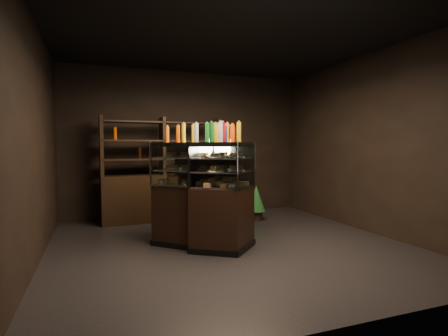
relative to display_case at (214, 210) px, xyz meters
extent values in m
plane|color=black|center=(0.19, -0.14, -0.50)|extent=(5.00, 5.00, 0.00)
cube|color=black|center=(0.19, 2.36, 1.00)|extent=(5.00, 0.02, 3.00)
cube|color=black|center=(0.19, -2.64, 1.00)|extent=(5.00, 0.02, 3.00)
cube|color=black|center=(2.69, -0.14, 1.00)|extent=(0.02, 5.00, 3.00)
cube|color=black|center=(-2.31, -0.14, 1.00)|extent=(0.02, 5.00, 3.00)
cube|color=black|center=(0.19, -0.14, 2.50)|extent=(5.00, 5.00, 0.02)
cube|color=black|center=(0.17, 0.02, -0.06)|extent=(1.30, 1.49, 0.88)
cube|color=black|center=(0.17, 0.02, -0.46)|extent=(1.34, 1.54, 0.08)
cube|color=black|center=(0.17, 0.02, 0.97)|extent=(1.30, 1.49, 0.06)
cube|color=silver|center=(0.17, 0.02, 0.39)|extent=(1.23, 1.42, 0.02)
cube|color=silver|center=(0.17, 0.02, 0.59)|extent=(1.23, 1.42, 0.02)
cube|color=silver|center=(0.17, 0.02, 0.78)|extent=(1.23, 1.42, 0.02)
cube|color=white|center=(0.46, -0.17, 0.69)|extent=(0.75, 1.13, 0.62)
cylinder|color=silver|center=(0.82, 0.40, 0.69)|extent=(0.03, 0.03, 0.64)
cylinder|color=silver|center=(0.08, -0.73, 0.69)|extent=(0.03, 0.03, 0.64)
cube|color=black|center=(-0.17, -0.02, -0.06)|extent=(1.43, 1.42, 0.88)
cube|color=black|center=(-0.17, -0.02, -0.46)|extent=(1.47, 1.46, 0.08)
cube|color=black|center=(-0.17, -0.02, 0.97)|extent=(1.43, 1.42, 0.06)
cube|color=silver|center=(-0.17, -0.02, 0.39)|extent=(1.36, 1.34, 0.02)
cube|color=silver|center=(-0.17, -0.02, 0.59)|extent=(1.36, 1.34, 0.02)
cube|color=silver|center=(-0.17, -0.02, 0.78)|extent=(1.36, 1.34, 0.02)
cube|color=white|center=(-0.41, -0.26, 0.69)|extent=(0.97, 0.94, 0.62)
cylinder|color=silver|center=(0.08, -0.73, 0.69)|extent=(0.03, 0.03, 0.64)
cylinder|color=silver|center=(-0.88, 0.21, 0.69)|extent=(0.03, 0.03, 0.64)
cube|color=gold|center=(-0.11, -0.47, 0.42)|extent=(0.17, 0.20, 0.06)
cube|color=gold|center=(-0.01, -0.31, 0.42)|extent=(0.17, 0.20, 0.06)
cube|color=gold|center=(0.09, -0.16, 0.42)|extent=(0.17, 0.20, 0.06)
cube|color=gold|center=(0.20, 0.00, 0.42)|extent=(0.17, 0.20, 0.06)
cube|color=gold|center=(0.30, 0.16, 0.42)|extent=(0.17, 0.20, 0.06)
cube|color=gold|center=(0.40, 0.32, 0.42)|extent=(0.17, 0.20, 0.06)
cube|color=gold|center=(0.51, 0.47, 0.42)|extent=(0.17, 0.20, 0.06)
cylinder|color=white|center=(-0.11, -0.41, 0.61)|extent=(0.24, 0.24, 0.02)
cube|color=gold|center=(-0.11, -0.41, 0.64)|extent=(0.16, 0.19, 0.05)
cylinder|color=white|center=(0.03, -0.19, 0.61)|extent=(0.24, 0.24, 0.02)
cube|color=gold|center=(0.03, -0.19, 0.64)|extent=(0.16, 0.19, 0.05)
cylinder|color=white|center=(0.17, 0.02, 0.61)|extent=(0.24, 0.24, 0.02)
cube|color=gold|center=(0.17, 0.02, 0.64)|extent=(0.16, 0.19, 0.05)
cylinder|color=white|center=(0.31, 0.23, 0.61)|extent=(0.24, 0.24, 0.02)
cube|color=gold|center=(0.31, 0.23, 0.64)|extent=(0.16, 0.19, 0.05)
cylinder|color=white|center=(0.45, 0.45, 0.61)|extent=(0.24, 0.24, 0.02)
cube|color=gold|center=(0.45, 0.45, 0.64)|extent=(0.16, 0.19, 0.05)
cylinder|color=white|center=(-0.11, -0.41, 0.80)|extent=(0.24, 0.24, 0.02)
cube|color=gold|center=(-0.11, -0.41, 0.83)|extent=(0.16, 0.19, 0.05)
cylinder|color=white|center=(0.03, -0.19, 0.80)|extent=(0.24, 0.24, 0.02)
cube|color=gold|center=(0.03, -0.19, 0.83)|extent=(0.16, 0.19, 0.05)
cylinder|color=white|center=(0.17, 0.02, 0.80)|extent=(0.24, 0.24, 0.02)
cube|color=gold|center=(0.17, 0.02, 0.83)|extent=(0.16, 0.19, 0.05)
cylinder|color=white|center=(0.31, 0.23, 0.80)|extent=(0.24, 0.24, 0.02)
cube|color=gold|center=(0.31, 0.23, 0.83)|extent=(0.16, 0.19, 0.05)
cylinder|color=white|center=(0.45, 0.45, 0.80)|extent=(0.24, 0.24, 0.02)
cube|color=gold|center=(0.45, 0.45, 0.83)|extent=(0.16, 0.19, 0.05)
cube|color=gold|center=(-0.60, 0.35, 0.42)|extent=(0.19, 0.19, 0.06)
cube|color=gold|center=(-0.46, 0.22, 0.42)|extent=(0.19, 0.19, 0.06)
cube|color=gold|center=(-0.33, 0.09, 0.42)|extent=(0.19, 0.19, 0.06)
cube|color=gold|center=(-0.19, -0.04, 0.42)|extent=(0.19, 0.19, 0.06)
cube|color=gold|center=(-0.06, -0.17, 0.42)|extent=(0.19, 0.19, 0.06)
cube|color=gold|center=(0.08, -0.30, 0.42)|extent=(0.19, 0.19, 0.06)
cube|color=gold|center=(0.21, -0.43, 0.42)|extent=(0.19, 0.19, 0.06)
cylinder|color=white|center=(-0.53, 0.34, 0.61)|extent=(0.24, 0.24, 0.02)
cube|color=gold|center=(-0.53, 0.34, 0.64)|extent=(0.18, 0.18, 0.05)
cylinder|color=white|center=(-0.35, 0.16, 0.61)|extent=(0.24, 0.24, 0.02)
cube|color=gold|center=(-0.35, 0.16, 0.64)|extent=(0.18, 0.18, 0.05)
cylinder|color=white|center=(-0.17, -0.02, 0.61)|extent=(0.24, 0.24, 0.02)
cube|color=gold|center=(-0.17, -0.02, 0.64)|extent=(0.18, 0.18, 0.05)
cylinder|color=white|center=(0.01, -0.19, 0.61)|extent=(0.24, 0.24, 0.02)
cube|color=gold|center=(0.01, -0.19, 0.64)|extent=(0.18, 0.18, 0.05)
cylinder|color=white|center=(0.20, -0.37, 0.61)|extent=(0.24, 0.24, 0.02)
cube|color=gold|center=(0.20, -0.37, 0.64)|extent=(0.18, 0.18, 0.05)
cylinder|color=white|center=(-0.53, 0.34, 0.80)|extent=(0.24, 0.24, 0.02)
cube|color=gold|center=(-0.53, 0.34, 0.83)|extent=(0.18, 0.18, 0.05)
cylinder|color=white|center=(-0.35, 0.16, 0.80)|extent=(0.24, 0.24, 0.02)
cube|color=gold|center=(-0.35, 0.16, 0.83)|extent=(0.18, 0.18, 0.05)
cylinder|color=white|center=(-0.17, -0.02, 0.80)|extent=(0.24, 0.24, 0.02)
cube|color=gold|center=(-0.17, -0.02, 0.83)|extent=(0.18, 0.18, 0.05)
cylinder|color=white|center=(0.01, -0.19, 0.80)|extent=(0.24, 0.24, 0.02)
cube|color=gold|center=(0.01, -0.19, 0.83)|extent=(0.18, 0.18, 0.05)
cylinder|color=white|center=(0.20, -0.37, 0.80)|extent=(0.24, 0.24, 0.02)
cube|color=gold|center=(0.20, -0.37, 0.83)|extent=(0.18, 0.18, 0.05)
cylinder|color=#147223|center=(-0.14, -0.45, 1.14)|extent=(0.06, 0.06, 0.28)
cylinder|color=silver|center=(-0.14, -0.45, 1.29)|extent=(0.03, 0.03, 0.02)
cylinder|color=#D8590A|center=(-0.07, -0.35, 1.14)|extent=(0.06, 0.06, 0.28)
cylinder|color=silver|center=(-0.07, -0.35, 1.29)|extent=(0.03, 0.03, 0.02)
cylinder|color=#0F38B2|center=(0.00, -0.24, 1.14)|extent=(0.06, 0.06, 0.28)
cylinder|color=silver|center=(0.00, -0.24, 1.29)|extent=(0.03, 0.03, 0.02)
cylinder|color=black|center=(0.06, -0.14, 1.14)|extent=(0.06, 0.06, 0.28)
cylinder|color=silver|center=(0.06, -0.14, 1.29)|extent=(0.03, 0.03, 0.02)
cylinder|color=silver|center=(0.13, -0.03, 1.14)|extent=(0.06, 0.06, 0.28)
cylinder|color=silver|center=(0.13, -0.03, 1.29)|extent=(0.03, 0.03, 0.02)
cylinder|color=#B20C0A|center=(0.20, 0.07, 1.14)|extent=(0.06, 0.06, 0.28)
cylinder|color=silver|center=(0.20, 0.07, 1.29)|extent=(0.03, 0.03, 0.02)
cylinder|color=yellow|center=(0.27, 0.18, 1.14)|extent=(0.06, 0.06, 0.28)
cylinder|color=silver|center=(0.27, 0.18, 1.29)|extent=(0.03, 0.03, 0.02)
cylinder|color=#147223|center=(0.34, 0.28, 1.14)|extent=(0.06, 0.06, 0.28)
cylinder|color=silver|center=(0.34, 0.28, 1.29)|extent=(0.03, 0.03, 0.02)
cylinder|color=#D8590A|center=(0.41, 0.39, 1.14)|extent=(0.06, 0.06, 0.28)
cylinder|color=silver|center=(0.41, 0.39, 1.29)|extent=(0.03, 0.03, 0.02)
cylinder|color=#0F38B2|center=(0.48, 0.49, 1.14)|extent=(0.06, 0.06, 0.28)
cylinder|color=silver|center=(0.48, 0.49, 1.29)|extent=(0.03, 0.03, 0.02)
cylinder|color=#147223|center=(-0.57, 0.38, 1.14)|extent=(0.06, 0.06, 0.28)
cylinder|color=silver|center=(-0.57, 0.38, 1.29)|extent=(0.03, 0.03, 0.02)
cylinder|color=#D8590A|center=(-0.48, 0.29, 1.14)|extent=(0.06, 0.06, 0.28)
cylinder|color=silver|center=(-0.48, 0.29, 1.29)|extent=(0.03, 0.03, 0.02)
cylinder|color=#0F38B2|center=(-0.39, 0.20, 1.14)|extent=(0.06, 0.06, 0.28)
cylinder|color=silver|center=(-0.39, 0.20, 1.29)|extent=(0.03, 0.03, 0.02)
cylinder|color=black|center=(-0.30, 0.11, 1.14)|extent=(0.06, 0.06, 0.28)
cylinder|color=silver|center=(-0.30, 0.11, 1.29)|extent=(0.03, 0.03, 0.02)
cylinder|color=silver|center=(-0.21, 0.03, 1.14)|extent=(0.06, 0.06, 0.28)
cylinder|color=silver|center=(-0.21, 0.03, 1.29)|extent=(0.03, 0.03, 0.02)
cylinder|color=#B20C0A|center=(-0.12, -0.06, 1.14)|extent=(0.06, 0.06, 0.28)
cylinder|color=silver|center=(-0.12, -0.06, 1.29)|extent=(0.03, 0.03, 0.02)
cylinder|color=yellow|center=(-0.03, -0.15, 1.14)|extent=(0.06, 0.06, 0.28)
cylinder|color=silver|center=(-0.03, -0.15, 1.29)|extent=(0.03, 0.03, 0.02)
cylinder|color=#147223|center=(0.06, -0.24, 1.14)|extent=(0.06, 0.06, 0.28)
cylinder|color=silver|center=(0.06, -0.24, 1.29)|extent=(0.03, 0.03, 0.02)
cylinder|color=#D8590A|center=(0.15, -0.32, 1.14)|extent=(0.06, 0.06, 0.28)
cylinder|color=silver|center=(0.15, -0.32, 1.29)|extent=(0.03, 0.03, 0.02)
cylinder|color=#0F38B2|center=(0.24, -0.41, 1.14)|extent=(0.06, 0.06, 0.28)
cylinder|color=silver|center=(0.24, -0.41, 1.29)|extent=(0.03, 0.03, 0.02)
cylinder|color=black|center=(1.31, 1.29, -0.41)|extent=(0.24, 0.24, 0.18)
cone|color=#164F1C|center=(1.31, 1.29, -0.07)|extent=(0.36, 0.36, 0.50)
cone|color=#164F1C|center=(1.31, 1.29, 0.09)|extent=(0.28, 0.28, 0.35)
cube|color=black|center=(-0.40, 1.91, -0.05)|extent=(2.32, 0.52, 0.90)
cube|color=black|center=(-1.52, 1.86, 0.95)|extent=(0.08, 0.38, 1.10)
cube|color=black|center=(-0.40, 1.91, 0.95)|extent=(0.08, 0.38, 1.10)
cube|color=black|center=(0.72, 1.96, 0.95)|extent=(0.08, 0.38, 1.10)
cube|color=black|center=(-0.40, 1.91, 0.70)|extent=(2.27, 0.47, 0.03)
cube|color=black|center=(-0.40, 1.91, 1.05)|extent=(2.27, 0.47, 0.03)
cube|color=black|center=(-0.40, 1.91, 1.40)|extent=(2.27, 0.47, 0.03)
cylinder|color=#147223|center=(-1.27, 1.87, 0.82)|extent=(0.06, 0.06, 0.22)
cylinder|color=#D8590A|center=(-0.84, 1.89, 0.82)|extent=(0.06, 0.06, 0.22)
cylinder|color=#0F38B2|center=(-0.40, 1.91, 0.82)|extent=(0.06, 0.06, 0.22)
cylinder|color=black|center=(0.04, 1.93, 0.82)|extent=(0.06, 0.06, 0.22)
cylinder|color=silver|center=(0.47, 1.95, 0.82)|extent=(0.06, 0.06, 0.22)
camera|label=1|loc=(-1.63, -4.84, 0.94)|focal=28.00mm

